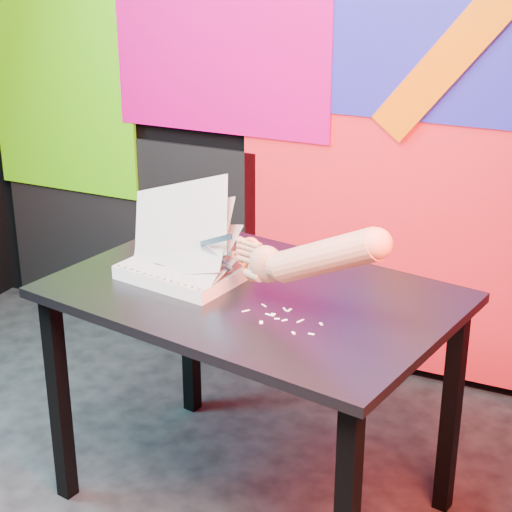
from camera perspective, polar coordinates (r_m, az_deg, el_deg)
The scene contains 7 objects.
room at distance 2.14m, azimuth -14.69°, elevation 9.52°, with size 3.01×3.01×2.71m.
backdrop at distance 3.42m, azimuth 2.43°, elevation 7.84°, with size 2.88×0.05×2.08m.
work_table at distance 2.56m, azimuth -0.21°, elevation -4.24°, with size 1.27×0.96×0.75m.
printout_stack at distance 2.61m, azimuth -4.91°, elevation -0.80°, with size 0.41×0.31×0.33m.
scissors at distance 2.41m, azimuth -0.57°, elevation -0.15°, with size 0.23×0.07×0.13m.
hand_forearm at distance 2.26m, azimuth 4.02°, elevation -0.07°, with size 0.47×0.17×0.24m.
paper_clippings at distance 2.35m, azimuth 1.75°, elevation -4.14°, with size 0.24×0.14×0.00m.
Camera 1 is at (1.35, -1.60, 1.78)m, focal length 60.00 mm.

